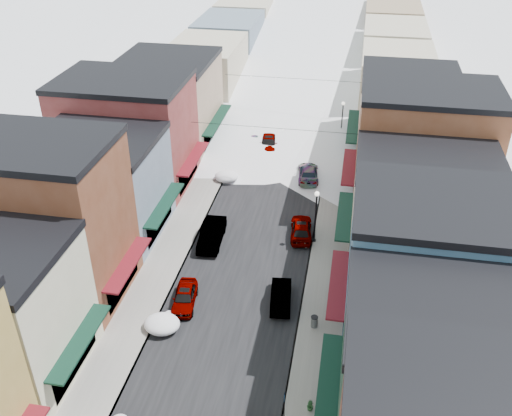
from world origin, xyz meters
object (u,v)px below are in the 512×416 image
at_px(car_green_sedan, 281,295).
at_px(streetlamp_near, 316,210).
at_px(car_dark_hatch, 212,234).
at_px(trash_can, 314,321).
at_px(car_silver_sedan, 185,297).

height_order(car_green_sedan, streetlamp_near, streetlamp_near).
xyz_separation_m(car_dark_hatch, car_green_sedan, (7.00, -6.79, -0.14)).
bearing_deg(streetlamp_near, trash_can, -84.66).
relative_size(car_dark_hatch, trash_can, 5.84).
height_order(trash_can, streetlamp_near, streetlamp_near).
relative_size(car_green_sedan, streetlamp_near, 0.87).
bearing_deg(car_silver_sedan, streetlamp_near, 41.10).
bearing_deg(car_silver_sedan, car_green_sedan, 4.22).
bearing_deg(car_green_sedan, car_silver_sedan, 5.16).
bearing_deg(car_dark_hatch, trash_can, -46.22).
distance_m(car_dark_hatch, trash_can, 13.26).
xyz_separation_m(car_silver_sedan, car_green_sedan, (7.00, 1.43, 0.02)).
distance_m(car_silver_sedan, streetlamp_near, 13.36).
xyz_separation_m(car_dark_hatch, streetlamp_near, (8.70, 1.59, 2.40)).
bearing_deg(car_silver_sedan, trash_can, -12.19).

